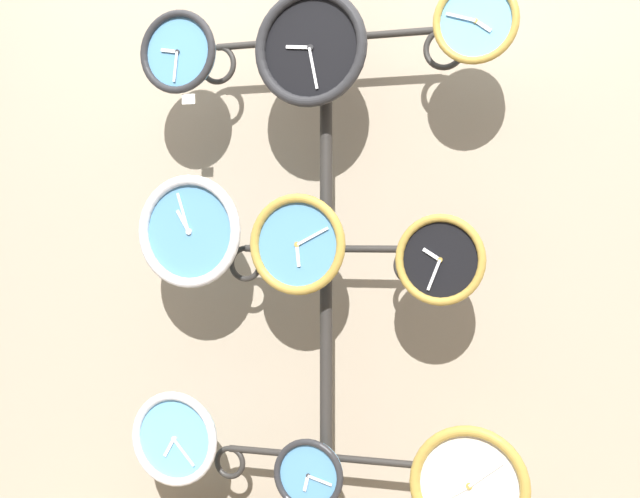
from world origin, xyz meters
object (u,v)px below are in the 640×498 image
(clock_top_center, at_px, (311,48))
(clock_bottom_center, at_px, (309,475))
(clock_middle_left, at_px, (190,232))
(clock_bottom_left, at_px, (175,438))
(clock_middle_center, at_px, (298,244))
(clock_middle_right, at_px, (441,260))
(clock_top_left, at_px, (179,52))
(clock_top_right, at_px, (476,21))
(display_stand, at_px, (326,423))
(clock_bottom_right, at_px, (470,485))

(clock_top_center, height_order, clock_bottom_center, clock_top_center)
(clock_bottom_center, bearing_deg, clock_top_center, -53.34)
(clock_middle_left, distance_m, clock_bottom_left, 0.60)
(clock_middle_center, distance_m, clock_middle_right, 0.39)
(clock_top_left, bearing_deg, clock_top_right, 0.21)
(clock_bottom_left, bearing_deg, display_stand, 10.57)
(clock_middle_left, height_order, clock_bottom_right, clock_middle_left)
(clock_middle_left, relative_size, clock_middle_right, 1.37)
(clock_top_right, relative_size, clock_middle_center, 0.79)
(display_stand, xyz_separation_m, clock_middle_center, (-0.05, -0.10, 0.50))
(clock_bottom_center, relative_size, clock_bottom_right, 0.65)
(clock_top_right, distance_m, clock_bottom_right, 1.17)
(clock_top_left, xyz_separation_m, clock_top_center, (0.39, 0.01, -0.01))
(clock_bottom_left, xyz_separation_m, clock_bottom_center, (0.41, -0.00, -0.07))
(clock_top_center, bearing_deg, clock_bottom_left, 177.80)
(display_stand, bearing_deg, clock_middle_right, -16.88)
(clock_top_left, height_order, clock_middle_center, clock_top_left)
(display_stand, relative_size, clock_top_left, 8.60)
(clock_top_left, height_order, clock_top_center, clock_top_center)
(clock_bottom_center, height_order, clock_bottom_right, clock_bottom_right)
(clock_top_center, xyz_separation_m, clock_middle_center, (-0.04, -0.00, -0.52))
(clock_middle_right, distance_m, clock_bottom_left, 0.93)
(clock_middle_right, bearing_deg, clock_top_left, -179.54)
(clock_middle_center, height_order, clock_bottom_right, clock_middle_center)
(clock_top_right, height_order, clock_middle_center, clock_top_right)
(clock_middle_center, bearing_deg, clock_bottom_left, 177.11)
(display_stand, distance_m, clock_top_left, 1.12)
(clock_top_left, xyz_separation_m, clock_middle_left, (0.02, 0.02, -0.50))
(clock_middle_left, bearing_deg, clock_top_left, -139.50)
(clock_bottom_right, bearing_deg, clock_middle_left, 179.75)
(clock_middle_left, xyz_separation_m, clock_bottom_center, (0.36, 0.01, -0.66))
(display_stand, bearing_deg, clock_bottom_center, -103.87)
(clock_top_center, distance_m, clock_bottom_center, 1.15)
(clock_middle_center, xyz_separation_m, clock_bottom_right, (0.46, 0.01, -0.61))
(clock_top_right, height_order, clock_middle_left, clock_top_right)
(display_stand, relative_size, clock_bottom_right, 6.54)
(clock_top_left, height_order, clock_bottom_left, clock_top_left)
(clock_middle_center, distance_m, clock_bottom_right, 0.76)
(clock_top_left, distance_m, clock_middle_center, 0.64)
(clock_top_center, xyz_separation_m, clock_bottom_center, (-0.01, 0.02, -1.15))
(clock_top_right, relative_size, clock_middle_right, 0.93)
(clock_middle_left, height_order, clock_middle_center, clock_middle_left)
(clock_top_left, relative_size, clock_bottom_center, 1.17)
(clock_middle_center, bearing_deg, display_stand, 65.54)
(clock_middle_center, bearing_deg, clock_top_left, -178.24)
(clock_top_center, xyz_separation_m, clock_middle_left, (-0.37, 0.01, -0.49))
(clock_top_left, bearing_deg, clock_bottom_center, 4.42)
(clock_middle_center, xyz_separation_m, clock_bottom_center, (0.03, 0.02, -0.62))
(clock_middle_right, xyz_separation_m, clock_bottom_left, (-0.78, 0.02, -0.52))
(clock_top_right, height_order, clock_bottom_center, clock_top_right)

